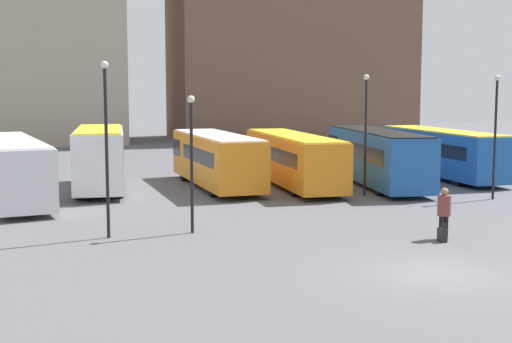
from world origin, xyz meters
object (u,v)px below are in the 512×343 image
bus_0 (12,167)px  bus_5 (441,152)px  lamp_post_3 (106,136)px  lamp_post_1 (366,125)px  suitcase (442,235)px  bus_3 (292,158)px  bus_1 (100,157)px  lamp_post_0 (192,152)px  lamp_post_2 (495,127)px  bus_4 (376,155)px  traveler (444,209)px  trash_bin (340,185)px  bus_2 (216,158)px

bus_0 → bus_5: size_ratio=1.03×
lamp_post_3 → lamp_post_1: bearing=26.3°
suitcase → bus_3: bearing=7.4°
bus_1 → lamp_post_0: 12.78m
lamp_post_1 → lamp_post_2: (5.51, -2.95, -0.02)m
bus_1 → bus_4: 15.21m
lamp_post_0 → lamp_post_1: size_ratio=0.85×
traveler → lamp_post_3: 12.46m
bus_0 → suitcase: (14.90, -14.21, -1.39)m
bus_1 → trash_bin: bus_1 is taller
lamp_post_0 → lamp_post_1: 12.30m
suitcase → bus_1: bearing=39.3°
bus_3 → trash_bin: bearing=-155.6°
bus_2 → bus_3: (4.19, -0.73, -0.02)m
lamp_post_1 → lamp_post_3: lamp_post_3 is taller
bus_1 → bus_2: bearing=-89.1°
lamp_post_3 → bus_5: bearing=29.6°
bus_3 → traveler: bus_3 is taller
bus_5 → lamp_post_3: (-21.07, -11.98, 2.13)m
lamp_post_2 → trash_bin: lamp_post_2 is taller
bus_1 → lamp_post_2: (18.20, -8.77, 1.75)m
bus_0 → lamp_post_0: lamp_post_0 is taller
bus_2 → lamp_post_1: bearing=-130.3°
traveler → bus_5: bearing=-24.2°
bus_5 → bus_0: bearing=96.5°
bus_1 → bus_3: bearing=-91.1°
suitcase → traveler: bearing=-28.9°
suitcase → lamp_post_0: lamp_post_0 is taller
lamp_post_1 → bus_5: bearing=34.9°
suitcase → lamp_post_0: (-8.19, 4.11, 2.83)m
bus_3 → lamp_post_0: lamp_post_0 is taller
bus_0 → lamp_post_2: bearing=-113.5°
bus_0 → bus_5: 24.75m
lamp_post_2 → lamp_post_3: lamp_post_3 is taller
lamp_post_0 → bus_5: bearing=33.8°
bus_2 → lamp_post_0: (-3.85, -11.94, 1.48)m
bus_5 → suitcase: bearing=150.8°
lamp_post_3 → suitcase: bearing=-20.1°
bus_4 → bus_3: bearing=84.3°
suitcase → lamp_post_3: (-11.30, 4.14, 3.47)m
traveler → lamp_post_0: (-8.49, 3.69, 1.96)m
bus_1 → bus_5: bearing=-85.4°
bus_2 → suitcase: 16.69m
bus_1 → lamp_post_0: (2.37, -12.50, 1.29)m
bus_5 → lamp_post_0: lamp_post_0 is taller
bus_0 → lamp_post_0: size_ratio=2.34×
bus_2 → lamp_post_1: size_ratio=1.77×
bus_4 → lamp_post_1: lamp_post_1 is taller
bus_5 → lamp_post_2: bearing=167.6°
bus_5 → lamp_post_1: 9.53m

